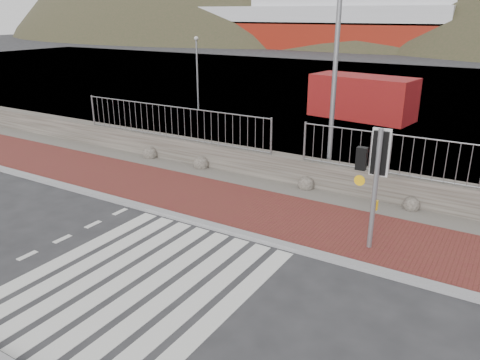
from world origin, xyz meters
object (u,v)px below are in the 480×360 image
Objects in this scene: streetlight at (342,26)px; shipping_container at (362,97)px; ferry at (315,12)px; traffic_signal_far at (376,164)px.

streetlight is 11.29m from shipping_container.
ferry is 65.20m from streetlight.
streetlight reaches higher than traffic_signal_far.
traffic_signal_far is at bearing -66.07° from ferry.
ferry reaches higher than traffic_signal_far.
shipping_container is at bearing 113.49° from streetlight.
ferry is 16.77× the size of traffic_signal_far.
shipping_container is (-2.30, 10.35, -3.86)m from streetlight.
streetlight is (25.90, -59.83, -0.38)m from ferry.
ferry is 5.65× the size of streetlight.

